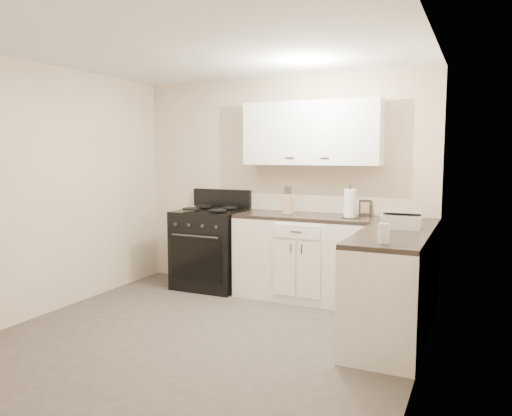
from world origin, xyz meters
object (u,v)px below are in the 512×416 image
at_px(stove, 211,250).
at_px(knife_block, 288,204).
at_px(wicker_basket, 397,215).
at_px(paper_towel, 350,204).
at_px(countertop_grill, 402,221).

relative_size(stove, knife_block, 4.38).
bearing_deg(stove, wicker_basket, 2.08).
height_order(stove, paper_towel, paper_towel).
xyz_separation_m(paper_towel, countertop_grill, (0.60, -0.49, -0.09)).
bearing_deg(countertop_grill, paper_towel, 137.74).
height_order(stove, wicker_basket, wicker_basket).
bearing_deg(wicker_basket, paper_towel, -168.24).
bearing_deg(knife_block, stove, -164.46).
bearing_deg(wicker_basket, stove, -177.92).
distance_m(stove, knife_block, 1.13).
relative_size(stove, paper_towel, 3.12).
xyz_separation_m(paper_towel, wicker_basket, (0.47, 0.10, -0.10)).
bearing_deg(wicker_basket, knife_block, -179.83).
distance_m(knife_block, countertop_grill, 1.46).
relative_size(knife_block, wicker_basket, 0.76).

